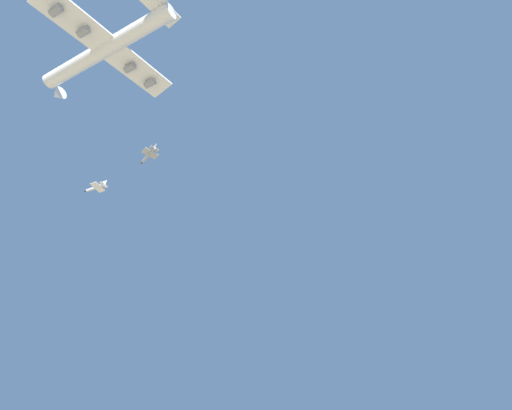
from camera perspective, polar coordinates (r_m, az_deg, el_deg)
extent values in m
cylinder|color=white|center=(181.71, -21.97, 21.23)|extent=(59.09, 44.67, 6.40)
cone|color=white|center=(203.32, -28.06, 14.63)|extent=(7.60, 7.85, 6.08)
cube|color=white|center=(179.88, -21.62, 21.45)|extent=(36.08, 58.66, 11.47)
cylinder|color=gray|center=(185.33, -15.89, 17.43)|extent=(5.81, 5.34, 3.00)
cylinder|color=gray|center=(181.42, -18.70, 19.22)|extent=(5.81, 5.34, 3.00)
cylinder|color=gray|center=(175.42, -24.86, 22.86)|extent=(5.81, 5.34, 3.00)
cylinder|color=gray|center=(173.39, -28.20, 24.67)|extent=(5.81, 5.34, 3.00)
cube|color=white|center=(168.55, -15.35, 27.69)|extent=(15.60, 22.66, 4.51)
cylinder|color=silver|center=(230.18, -23.26, 2.45)|extent=(11.00, 9.41, 1.50)
cone|color=black|center=(234.91, -24.60, 1.93)|extent=(2.50, 2.43, 1.50)
cube|color=silver|center=(229.12, -23.00, 2.52)|extent=(8.48, 8.98, 0.24)
cube|color=silver|center=(228.07, -22.12, 3.20)|extent=(1.98, 1.68, 2.60)
cube|color=silver|center=(226.93, -22.23, 2.88)|extent=(4.59, 4.98, 0.20)
cylinder|color=#999EA3|center=(206.54, -16.06, 7.36)|extent=(12.98, 4.58, 1.50)
cone|color=black|center=(211.53, -17.04, 6.18)|extent=(2.30, 1.94, 1.50)
cube|color=#999EA3|center=(205.41, -15.86, 7.56)|extent=(6.19, 8.82, 0.24)
cube|color=#999EA3|center=(204.41, -15.20, 8.62)|extent=(2.38, 0.77, 2.60)
cube|color=#999EA3|center=(203.12, -15.29, 8.30)|extent=(3.09, 5.14, 0.20)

